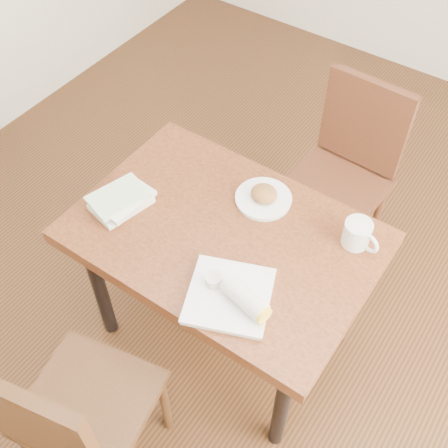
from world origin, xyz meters
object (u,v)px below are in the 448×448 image
Objects in this scene: table at (224,248)px; plate_burrito at (234,296)px; plate_scone at (264,197)px; coffee_mug at (358,234)px; chair_near at (72,416)px; book_stack at (121,200)px; chair_far at (346,166)px.

plate_burrito is at bearing -48.81° from table.
plate_scone is 0.39m from coffee_mug.
chair_near is at bearing -95.68° from plate_scone.
book_stack is (-0.59, 0.11, 0.00)m from plate_burrito.
chair_far is at bearing 58.61° from book_stack.
plate_scone is (0.03, 0.22, 0.11)m from table.
plate_burrito is at bearing -70.01° from plate_scone.
coffee_mug is 0.89m from book_stack.
chair_near is 1.16m from coffee_mug.
plate_burrito is (0.16, -0.44, 0.01)m from plate_scone.
chair_near is at bearing -114.79° from plate_burrito.
plate_burrito reaches higher than plate_scone.
coffee_mug is at bearing 28.96° from table.
table is at bearing -99.15° from plate_scone.
chair_far is at bearing 78.92° from plate_scone.
chair_near reaches higher than book_stack.
book_stack is at bearing 169.33° from plate_burrito.
table is 0.80m from chair_far.
coffee_mug is 0.51m from plate_burrito.
coffee_mug is at bearing 64.51° from chair_near.
chair_far reaches higher than coffee_mug.
chair_far reaches higher than table.
chair_far is 6.45× the size of coffee_mug.
plate_scone is (-0.11, -0.56, 0.22)m from chair_far.
coffee_mug reaches higher than book_stack.
plate_burrito is (0.20, -0.22, 0.12)m from table.
plate_burrito reaches higher than table.
coffee_mug is at bearing 22.78° from book_stack.
coffee_mug is (0.28, -0.55, 0.25)m from chair_far.
coffee_mug is at bearing 2.32° from plate_scone.
chair_near is 1.00× the size of chair_far.
coffee_mug is at bearing -63.25° from chair_far.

